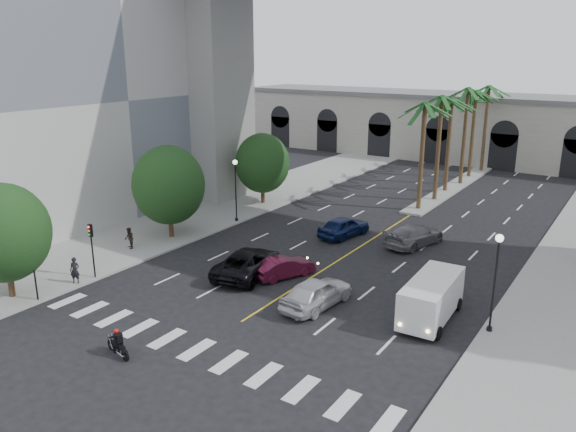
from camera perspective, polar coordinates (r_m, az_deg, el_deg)
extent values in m
plane|color=black|center=(29.26, -7.24, -12.11)|extent=(140.00, 140.00, 0.00)
cube|color=gray|center=(48.92, -9.27, -0.17)|extent=(8.00, 100.00, 0.15)
cube|color=gray|center=(61.34, 16.40, 2.81)|extent=(2.00, 24.00, 0.20)
cube|color=#B8B7B3|center=(54.14, -21.61, 11.23)|extent=(16.00, 32.00, 20.00)
cube|color=beige|center=(76.85, 20.50, 8.07)|extent=(70.00, 10.00, 8.00)
cube|color=slate|center=(76.42, 20.82, 11.22)|extent=(71.00, 10.50, 0.50)
cube|color=gray|center=(54.57, -7.51, 12.67)|extent=(5.00, 6.00, 20.80)
cylinder|color=#47331E|center=(51.09, 13.42, 5.71)|extent=(0.40, 0.40, 9.50)
cylinder|color=#47331E|center=(54.75, 15.00, 6.46)|extent=(0.40, 0.40, 9.80)
cylinder|color=#47331E|center=(58.64, 15.98, 6.78)|extent=(0.40, 0.40, 9.30)
cylinder|color=#47331E|center=(62.27, 17.46, 7.57)|extent=(0.40, 0.40, 10.10)
cylinder|color=#47331E|center=(66.19, 18.22, 7.78)|extent=(0.40, 0.40, 9.60)
cylinder|color=#47331E|center=(69.93, 19.37, 8.23)|extent=(0.40, 0.40, 9.90)
cylinder|color=#382616|center=(36.46, -26.37, -5.81)|extent=(0.36, 0.36, 2.34)
ellipsoid|color=black|center=(35.56, -26.95, -1.53)|extent=(5.20, 5.20, 5.72)
cylinder|color=#382616|center=(43.82, -11.80, -0.71)|extent=(0.36, 0.36, 2.45)
ellipsoid|color=black|center=(43.05, -12.03, 3.09)|extent=(5.44, 5.44, 5.98)
cylinder|color=#382616|center=(52.62, -2.58, 2.43)|extent=(0.36, 0.36, 2.27)
ellipsoid|color=black|center=(52.02, -2.61, 5.39)|extent=(5.04, 5.04, 5.54)
cylinder|color=black|center=(47.35, -5.24, -0.44)|extent=(0.28, 0.28, 0.36)
cylinder|color=black|center=(46.70, -5.32, 2.40)|extent=(0.11, 0.11, 5.00)
sphere|color=white|center=(46.15, -5.40, 5.47)|extent=(0.40, 0.40, 0.40)
cylinder|color=black|center=(31.08, 19.75, -10.84)|extent=(0.28, 0.28, 0.36)
cylinder|color=black|center=(30.08, 20.20, -6.73)|extent=(0.11, 0.11, 5.00)
sphere|color=white|center=(29.21, 20.69, -2.12)|extent=(0.40, 0.40, 0.40)
cylinder|color=black|center=(35.11, -24.36, -5.37)|extent=(0.10, 0.10, 3.50)
cube|color=black|center=(34.61, -24.65, -3.06)|extent=(0.25, 0.18, 0.80)
cylinder|color=black|center=(37.18, -19.22, -3.59)|extent=(0.10, 0.10, 3.50)
cube|color=black|center=(36.72, -19.44, -1.39)|extent=(0.25, 0.18, 0.80)
cylinder|color=black|center=(29.08, -17.52, -12.36)|extent=(0.58, 0.22, 0.57)
cylinder|color=black|center=(27.99, -16.20, -13.44)|extent=(0.58, 0.22, 0.57)
cube|color=silver|center=(28.46, -16.84, -12.79)|extent=(0.43, 0.34, 0.25)
cube|color=black|center=(28.45, -17.03, -12.21)|extent=(0.55, 0.32, 0.19)
cube|color=black|center=(28.12, -16.60, -12.61)|extent=(0.47, 0.31, 0.11)
cylinder|color=black|center=(28.65, -17.42, -11.56)|extent=(0.14, 0.52, 0.03)
cube|color=black|center=(28.13, -16.88, -11.80)|extent=(0.32, 0.41, 0.49)
cube|color=black|center=(27.98, -16.74, -11.83)|extent=(0.19, 0.31, 0.36)
sphere|color=#B1120B|center=(28.09, -17.06, -11.12)|extent=(0.25, 0.25, 0.25)
imported|color=silver|center=(31.87, 2.91, -7.78)|extent=(2.49, 5.14, 1.69)
imported|color=#511029|center=(35.86, -0.37, -5.21)|extent=(2.93, 4.28, 1.34)
imported|color=black|center=(36.23, -4.14, -4.75)|extent=(3.88, 6.41, 1.66)
imported|color=slate|center=(42.55, 12.71, -1.92)|extent=(3.41, 5.77, 1.57)
imported|color=#0E1B44|center=(43.67, 5.70, -1.08)|extent=(2.76, 4.98, 1.60)
cube|color=silver|center=(31.11, 14.37, -7.99)|extent=(2.26, 5.57, 2.03)
cube|color=black|center=(28.74, 12.86, -9.44)|extent=(1.89, 0.33, 0.86)
cylinder|color=black|center=(30.11, 11.35, -10.68)|extent=(0.31, 0.72, 0.71)
cylinder|color=black|center=(29.62, 14.93, -11.42)|extent=(0.31, 0.72, 0.71)
cylinder|color=black|center=(33.44, 13.65, -7.97)|extent=(0.31, 0.72, 0.71)
cylinder|color=black|center=(33.00, 16.87, -8.57)|extent=(0.31, 0.72, 0.71)
imported|color=black|center=(36.91, -20.84, -5.19)|extent=(0.72, 0.64, 1.66)
imported|color=black|center=(41.96, -15.83, -2.20)|extent=(0.96, 0.92, 1.56)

